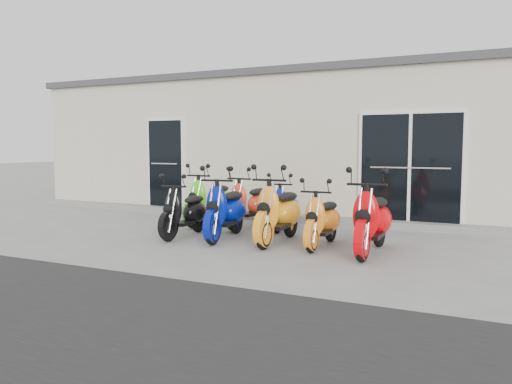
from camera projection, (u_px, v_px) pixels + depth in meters
ground at (242, 236)px, 9.04m from camera, size 80.00×80.00×0.00m
building at (328, 147)px, 13.58m from camera, size 14.00×6.00×3.20m
roof_cap at (329, 85)px, 13.43m from camera, size 14.20×6.20×0.16m
front_step at (284, 218)px, 10.85m from camera, size 14.00×0.40×0.15m
door_left at (166, 161)px, 12.25m from camera, size 1.07×0.08×2.22m
door_right at (410, 165)px, 9.77m from camera, size 2.02×0.08×2.22m
scooter_front_black at (185, 205)px, 8.90m from camera, size 0.63×1.59×1.16m
scooter_front_blue at (226, 202)px, 8.69m from camera, size 0.88×1.84×1.30m
scooter_front_orange_a at (279, 203)px, 8.32m from camera, size 0.68×1.82×1.34m
scooter_front_orange_b at (322, 212)px, 7.98m from camera, size 0.56×1.54×1.14m
scooter_front_red at (372, 210)px, 7.47m from camera, size 0.66×1.80×1.33m
scooter_back_green at (210, 194)px, 10.34m from camera, size 0.72×1.77×1.28m
scooter_back_red at (249, 197)px, 9.99m from camera, size 0.77×1.72×1.23m
scooter_back_blue at (285, 201)px, 9.75m from camera, size 0.70×1.57×1.12m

